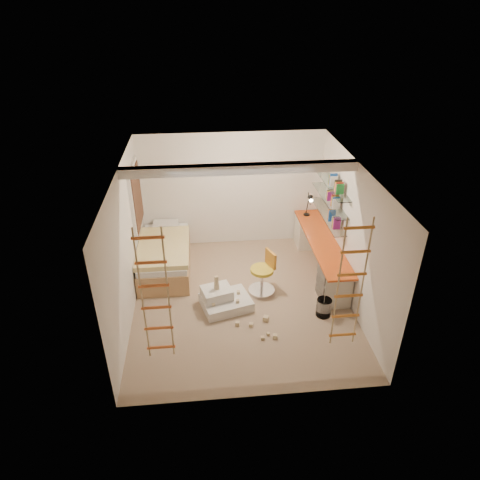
{
  "coord_description": "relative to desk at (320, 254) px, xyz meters",
  "views": [
    {
      "loc": [
        -0.66,
        -6.44,
        5.04
      ],
      "look_at": [
        0.0,
        0.3,
        1.15
      ],
      "focal_mm": 32.0,
      "sensor_mm": 36.0,
      "label": 1
    }
  ],
  "objects": [
    {
      "name": "rope_ladder_left",
      "position": [
        -3.07,
        -2.61,
        1.11
      ],
      "size": [
        0.41,
        0.04,
        2.13
      ],
      "primitive_type": null,
      "color": "#E35326",
      "rests_on": "ceiling"
    },
    {
      "name": "floor",
      "position": [
        -1.72,
        -0.86,
        -0.4
      ],
      "size": [
        4.5,
        4.5,
        0.0
      ],
      "primitive_type": "plane",
      "color": "#977961",
      "rests_on": "ground"
    },
    {
      "name": "toy_blocks",
      "position": [
        -1.79,
        -1.39,
        -0.19
      ],
      "size": [
        1.07,
        1.11,
        0.66
      ],
      "color": "#CCB284",
      "rests_on": "floor"
    },
    {
      "name": "waste_bin",
      "position": [
        -0.29,
        -1.43,
        -0.24
      ],
      "size": [
        0.27,
        0.27,
        0.34
      ],
      "primitive_type": "cylinder",
      "color": "white",
      "rests_on": "floor"
    },
    {
      "name": "desk",
      "position": [
        0.0,
        0.0,
        0.0
      ],
      "size": [
        0.56,
        2.8,
        0.75
      ],
      "color": "#D95119",
      "rests_on": "floor"
    },
    {
      "name": "window_frame",
      "position": [
        -3.69,
        0.64,
        1.15
      ],
      "size": [
        0.06,
        1.15,
        1.35
      ],
      "primitive_type": "cube",
      "color": "white",
      "rests_on": "wall_left"
    },
    {
      "name": "window_blind",
      "position": [
        -3.65,
        0.64,
        1.15
      ],
      "size": [
        0.02,
        1.0,
        1.2
      ],
      "primitive_type": "cube",
      "color": "#4C2D1E",
      "rests_on": "window_frame"
    },
    {
      "name": "play_platform",
      "position": [
        -2.07,
        -1.01,
        -0.25
      ],
      "size": [
        1.02,
        0.88,
        0.39
      ],
      "color": "silver",
      "rests_on": "floor"
    },
    {
      "name": "task_lamp",
      "position": [
        -0.05,
        0.96,
        0.73
      ],
      "size": [
        0.14,
        0.36,
        0.57
      ],
      "color": "black",
      "rests_on": "desk"
    },
    {
      "name": "bed",
      "position": [
        -3.2,
        0.36,
        -0.07
      ],
      "size": [
        1.02,
        2.0,
        0.69
      ],
      "color": "#AD7F51",
      "rests_on": "floor"
    },
    {
      "name": "swivel_chair",
      "position": [
        -1.28,
        -0.61,
        -0.08
      ],
      "size": [
        0.67,
        0.67,
        0.87
      ],
      "color": "gold",
      "rests_on": "floor"
    },
    {
      "name": "books",
      "position": [
        0.15,
        0.27,
        1.25
      ],
      "size": [
        0.14,
        0.64,
        0.92
      ],
      "color": "#8C1E7F",
      "rests_on": "shelves"
    },
    {
      "name": "shelves",
      "position": [
        0.15,
        0.27,
        1.1
      ],
      "size": [
        0.25,
        1.8,
        0.71
      ],
      "color": "white",
      "rests_on": "wall_right"
    },
    {
      "name": "rope_ladder_right",
      "position": [
        -0.37,
        -2.61,
        1.11
      ],
      "size": [
        0.41,
        0.04,
        2.13
      ],
      "primitive_type": null,
      "color": "orange",
      "rests_on": "ceiling"
    },
    {
      "name": "ceiling_beam",
      "position": [
        -1.72,
        -0.56,
        2.12
      ],
      "size": [
        4.0,
        0.18,
        0.16
      ],
      "primitive_type": "cube",
      "color": "white",
      "rests_on": "ceiling"
    }
  ]
}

